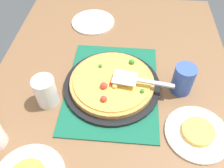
# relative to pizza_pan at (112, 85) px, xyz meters

# --- Properties ---
(ground_plane) EXTENTS (8.00, 8.00, 0.00)m
(ground_plane) POSITION_rel_pizza_pan_xyz_m (0.00, 0.00, -0.76)
(ground_plane) COLOR #3D4247
(dining_table) EXTENTS (1.40, 1.00, 0.75)m
(dining_table) POSITION_rel_pizza_pan_xyz_m (0.00, 0.00, -0.12)
(dining_table) COLOR brown
(dining_table) RESTS_ON ground_plane
(placemat) EXTENTS (0.48, 0.36, 0.01)m
(placemat) POSITION_rel_pizza_pan_xyz_m (0.00, 0.00, -0.01)
(placemat) COLOR #145B42
(placemat) RESTS_ON dining_table
(pizza_pan) EXTENTS (0.38, 0.38, 0.01)m
(pizza_pan) POSITION_rel_pizza_pan_xyz_m (0.00, 0.00, 0.00)
(pizza_pan) COLOR black
(pizza_pan) RESTS_ON placemat
(pizza) EXTENTS (0.33, 0.33, 0.05)m
(pizza) POSITION_rel_pizza_pan_xyz_m (0.00, 0.00, 0.02)
(pizza) COLOR #B78442
(pizza) RESTS_ON pizza_pan
(plate_near_left) EXTENTS (0.22, 0.22, 0.01)m
(plate_near_left) POSITION_rel_pizza_pan_xyz_m (0.18, 0.31, -0.01)
(plate_near_left) COLOR white
(plate_near_left) RESTS_ON dining_table
(plate_side) EXTENTS (0.22, 0.22, 0.01)m
(plate_side) POSITION_rel_pizza_pan_xyz_m (-0.43, -0.14, -0.01)
(plate_side) COLOR white
(plate_side) RESTS_ON dining_table
(served_slice_left) EXTENTS (0.11, 0.11, 0.02)m
(served_slice_left) POSITION_rel_pizza_pan_xyz_m (0.18, 0.31, 0.01)
(served_slice_left) COLOR #EAB747
(served_slice_left) RESTS_ON plate_near_left
(cup_far) EXTENTS (0.08, 0.08, 0.12)m
(cup_far) POSITION_rel_pizza_pan_xyz_m (-0.01, 0.27, 0.05)
(cup_far) COLOR #3351AD
(cup_far) RESTS_ON dining_table
(cup_corner) EXTENTS (0.08, 0.08, 0.12)m
(cup_corner) POSITION_rel_pizza_pan_xyz_m (0.09, -0.23, 0.05)
(cup_corner) COLOR white
(cup_corner) RESTS_ON dining_table
(pizza_server) EXTENTS (0.08, 0.23, 0.01)m
(pizza_server) POSITION_rel_pizza_pan_xyz_m (0.01, 0.10, 0.06)
(pizza_server) COLOR silver
(pizza_server) RESTS_ON pizza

